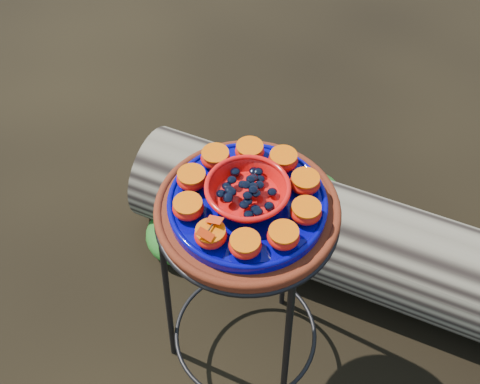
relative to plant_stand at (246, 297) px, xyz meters
The scene contains 20 objects.
ground 0.35m from the plant_stand, ahead, with size 60.00×60.00×0.00m, color black.
plant_stand is the anchor object (origin of this frame).
terracotta_saucer 0.37m from the plant_stand, ahead, with size 0.39×0.39×0.03m, color #501808.
cobalt_plate 0.39m from the plant_stand, ahead, with size 0.34×0.34×0.02m, color #040559.
red_bowl 0.43m from the plant_stand, ahead, with size 0.17×0.17×0.05m, color red, non-canonical shape.
glass_gems 0.46m from the plant_stand, ahead, with size 0.13×0.13×0.02m, color black, non-canonical shape.
orange_half_0 0.44m from the plant_stand, 92.56° to the right, with size 0.07×0.07×0.04m, color #C70001.
orange_half_1 0.44m from the plant_stand, 59.56° to the right, with size 0.07×0.07×0.04m, color #C70001.
orange_half_2 0.44m from the plant_stand, 23.56° to the right, with size 0.07×0.07×0.04m, color #C70001.
orange_half_3 0.44m from the plant_stand, 12.44° to the left, with size 0.07×0.07×0.04m, color #C70001.
orange_half_4 0.44m from the plant_stand, 48.44° to the left, with size 0.07×0.07×0.04m, color #C70001.
orange_half_5 0.44m from the plant_stand, 84.44° to the left, with size 0.07×0.07×0.04m, color #C70001.
orange_half_6 0.44m from the plant_stand, 120.44° to the left, with size 0.07×0.07×0.04m, color #C70001.
orange_half_7 0.44m from the plant_stand, 156.44° to the left, with size 0.07×0.07×0.04m, color #C70001.
orange_half_8 0.44m from the plant_stand, 167.56° to the right, with size 0.07×0.07×0.04m, color #C70001.
orange_half_9 0.44m from the plant_stand, 131.56° to the right, with size 0.07×0.07×0.04m, color #C70001.
butterfly 0.46m from the plant_stand, 92.56° to the right, with size 0.07×0.04×0.01m, color #BC2504, non-canonical shape.
driftwood_log 0.56m from the plant_stand, 62.23° to the left, with size 1.73×0.45×0.32m, color black, non-canonical shape.
foliage_left 0.55m from the plant_stand, 150.07° to the left, with size 0.25×0.25×0.13m, color #1B4C14.
foliage_back 0.67m from the plant_stand, 101.16° to the left, with size 0.27×0.27×0.14m, color #1B4C14.
Camera 1 is at (0.42, -0.67, 1.73)m, focal length 45.00 mm.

